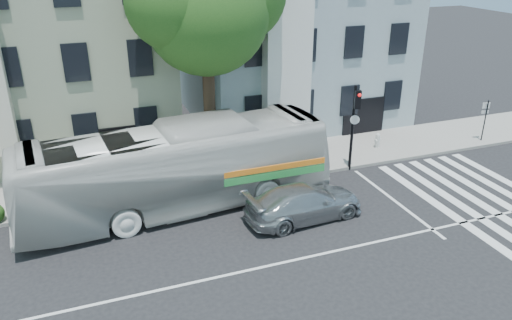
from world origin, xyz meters
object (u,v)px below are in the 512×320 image
fire_hydrant (378,140)px  bus (178,168)px  traffic_signal (355,117)px  sedan (304,202)px

fire_hydrant → bus: bearing=-167.1°
bus → fire_hydrant: size_ratio=16.68×
fire_hydrant → traffic_signal: bearing=-145.5°
bus → sedan: (4.50, -2.64, -1.09)m
sedan → traffic_signal: traffic_signal is taller
bus → traffic_signal: 8.70m
sedan → fire_hydrant: size_ratio=6.31×
sedan → fire_hydrant: 8.59m
bus → traffic_signal: bearing=-90.4°
bus → fire_hydrant: (11.31, 2.59, -1.26)m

